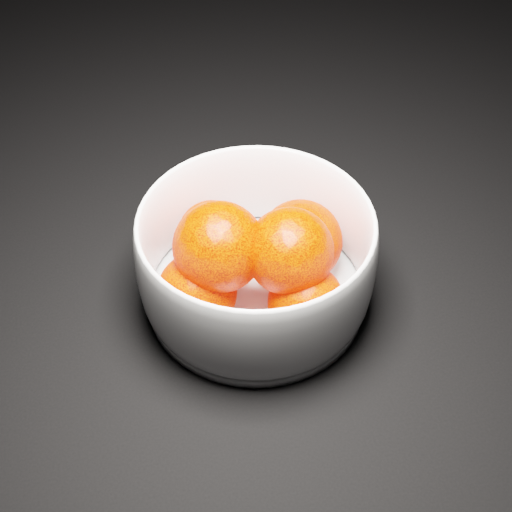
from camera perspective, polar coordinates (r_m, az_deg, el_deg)
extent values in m
cylinder|color=white|center=(0.62, 0.00, -3.10)|extent=(0.19, 0.19, 0.01)
sphere|color=#FF2202|center=(0.61, 3.56, 1.17)|extent=(0.07, 0.07, 0.07)
sphere|color=#FF2202|center=(0.62, -3.54, 1.77)|extent=(0.06, 0.06, 0.06)
sphere|color=#FF2202|center=(0.58, -4.72, -2.86)|extent=(0.06, 0.06, 0.06)
sphere|color=#FF2202|center=(0.57, 4.02, -3.68)|extent=(0.06, 0.06, 0.06)
sphere|color=#FF2202|center=(0.56, -2.99, 0.73)|extent=(0.07, 0.07, 0.07)
sphere|color=#FF2202|center=(0.55, 2.70, 0.37)|extent=(0.07, 0.07, 0.07)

